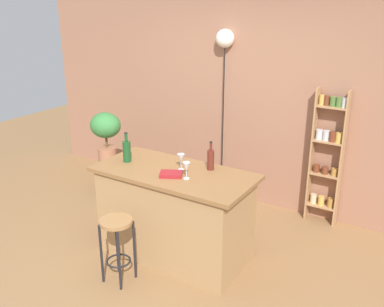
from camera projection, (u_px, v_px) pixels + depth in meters
ground at (159, 268)px, 4.33m from camera, size 12.00×12.00×0.00m
back_wall at (248, 94)px, 5.41m from camera, size 6.40×0.10×2.80m
kitchen_counter at (175, 214)px, 4.41m from camera, size 1.59×0.76×0.93m
bar_stool at (117, 236)px, 4.00m from camera, size 0.30×0.30×0.64m
spice_shelf at (327, 154)px, 4.95m from camera, size 0.36×0.13×1.60m
plant_stool at (109, 179)px, 5.90m from camera, size 0.33×0.33×0.41m
potted_plant at (106, 132)px, 5.67m from camera, size 0.41×0.37×0.72m
bottle_spirits_clear at (211, 159)px, 4.26m from camera, size 0.07×0.07×0.29m
bottle_olive_oil at (127, 151)px, 4.47m from camera, size 0.08×0.08×0.31m
wine_glass_left at (181, 159)px, 4.25m from camera, size 0.07×0.07×0.16m
wine_glass_center at (186, 167)px, 4.04m from camera, size 0.07×0.07×0.16m
cookbook at (171, 174)px, 4.14m from camera, size 0.26×0.23×0.03m
pendant_globe_light at (225, 41)px, 5.25m from camera, size 0.23×0.23×2.18m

